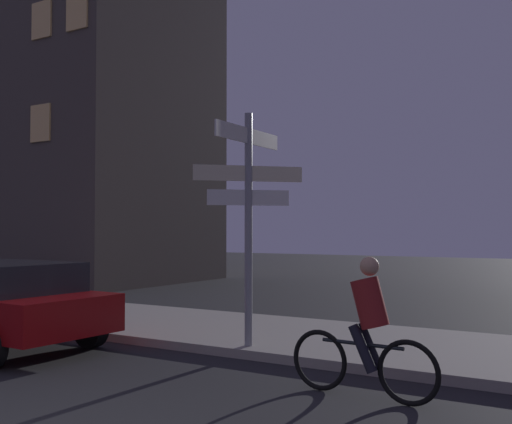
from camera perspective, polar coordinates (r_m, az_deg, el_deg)
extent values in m
cube|color=gray|center=(10.30, 5.67, -12.04)|extent=(40.00, 3.36, 0.14)
cylinder|color=gray|center=(9.16, -0.72, -1.62)|extent=(0.12, 0.12, 3.58)
cube|color=white|center=(9.28, -0.72, 7.31)|extent=(0.03, 1.80, 0.24)
cube|color=beige|center=(9.20, -0.72, 3.71)|extent=(1.24, 1.24, 0.24)
cube|color=white|center=(9.18, -0.72, 1.39)|extent=(0.94, 0.94, 0.24)
cube|color=#23282D|center=(10.40, -23.20, -5.75)|extent=(2.30, 1.76, 0.47)
cylinder|color=black|center=(10.21, -15.57, -10.65)|extent=(0.65, 0.25, 0.64)
torus|color=black|center=(7.35, 6.12, -13.92)|extent=(0.72, 0.12, 0.72)
torus|color=black|center=(6.89, 14.40, -14.70)|extent=(0.72, 0.12, 0.72)
cylinder|color=black|center=(7.05, 10.11, -12.35)|extent=(1.00, 0.12, 0.04)
cylinder|color=maroon|center=(6.94, 10.84, -8.55)|extent=(0.48, 0.35, 0.61)
sphere|color=tan|center=(6.90, 10.82, -5.13)|extent=(0.22, 0.22, 0.22)
cylinder|color=black|center=(6.96, 10.17, -12.75)|extent=(0.35, 0.15, 0.55)
cylinder|color=black|center=(7.12, 10.80, -12.49)|extent=(0.35, 0.15, 0.55)
cube|color=#4C443D|center=(24.22, -15.74, 9.30)|extent=(8.09, 7.10, 13.05)
cube|color=#F2C672|center=(20.48, -19.96, 8.02)|extent=(0.90, 0.06, 1.20)
cube|color=#F2C672|center=(21.30, -19.86, 16.94)|extent=(0.90, 0.06, 1.20)
cube|color=#F2C672|center=(20.14, -16.79, 18.02)|extent=(0.90, 0.06, 1.20)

